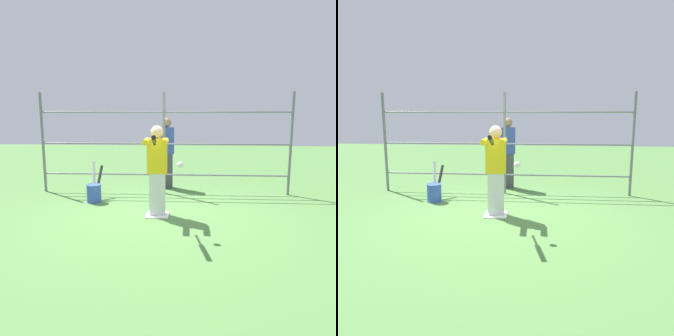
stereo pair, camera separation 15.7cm
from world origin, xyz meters
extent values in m
plane|color=#4C7A3D|center=(0.00, 0.00, 0.00)|extent=(24.00, 24.00, 0.00)
cube|color=white|center=(0.00, 0.00, 0.01)|extent=(0.40, 0.40, 0.02)
cylinder|color=slate|center=(-2.75, -1.60, 1.12)|extent=(0.06, 0.06, 2.24)
cylinder|color=slate|center=(0.00, -1.60, 1.12)|extent=(0.06, 0.06, 2.24)
cylinder|color=slate|center=(2.75, -1.60, 1.12)|extent=(0.06, 0.06, 2.24)
cylinder|color=slate|center=(0.00, -1.60, 0.43)|extent=(5.49, 0.04, 0.04)
cylinder|color=slate|center=(0.00, -1.60, 1.12)|extent=(5.49, 0.04, 0.04)
cylinder|color=slate|center=(0.00, -1.60, 1.81)|extent=(5.49, 0.04, 0.04)
cube|color=silver|center=(0.00, 0.00, 0.38)|extent=(0.30, 0.20, 0.77)
cube|color=yellow|center=(0.00, 0.00, 1.07)|extent=(0.36, 0.22, 0.60)
sphere|color=beige|center=(0.00, 0.00, 1.48)|extent=(0.22, 0.22, 0.22)
cylinder|color=yellow|center=(-0.16, 0.20, 1.34)|extent=(0.09, 0.43, 0.09)
cylinder|color=yellow|center=(0.16, 0.22, 1.34)|extent=(0.09, 0.43, 0.09)
sphere|color=black|center=(0.00, 0.43, 1.32)|extent=(0.05, 0.05, 0.05)
cylinder|color=black|center=(-0.01, 0.58, 1.35)|extent=(0.06, 0.32, 0.10)
cylinder|color=black|center=(-0.05, 0.97, 1.43)|extent=(0.11, 0.48, 0.16)
sphere|color=white|center=(-0.42, 0.85, 1.06)|extent=(0.10, 0.10, 0.10)
cylinder|color=#3351B2|center=(1.37, -0.77, 0.18)|extent=(0.29, 0.29, 0.36)
torus|color=#3351B2|center=(1.37, -0.77, 0.36)|extent=(0.30, 0.30, 0.01)
cylinder|color=#B2B2B7|center=(1.42, -0.98, 0.41)|extent=(0.14, 0.37, 0.76)
cylinder|color=black|center=(1.36, -1.09, 0.35)|extent=(0.09, 0.56, 0.65)
cube|color=#3F3F47|center=(-0.02, -2.13, 0.42)|extent=(0.28, 0.17, 0.83)
cube|color=#334799|center=(-0.02, -2.13, 1.14)|extent=(0.35, 0.19, 0.62)
sphere|color=#9E7051|center=(-0.02, -2.13, 1.57)|extent=(0.21, 0.21, 0.21)
camera|label=1|loc=(-0.54, 5.59, 1.84)|focal=35.00mm
camera|label=2|loc=(-0.69, 5.58, 1.84)|focal=35.00mm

